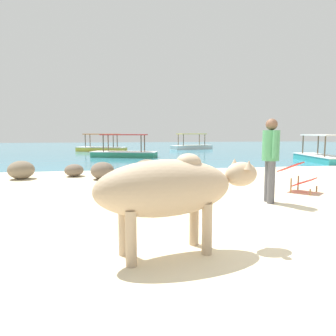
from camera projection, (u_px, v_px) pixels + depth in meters
name	position (u px, v px, depth m)	size (l,w,h in m)	color
sand_beach	(223.00, 226.00, 4.63)	(18.00, 14.00, 0.04)	beige
water_surface	(133.00, 149.00, 26.16)	(60.00, 36.00, 0.03)	teal
cow	(170.00, 189.00, 3.42)	(2.02, 0.89, 1.13)	tan
low_bench_table	(150.00, 180.00, 6.42)	(0.80, 0.52, 0.47)	olive
bottle	(150.00, 170.00, 6.36)	(0.07, 0.07, 0.30)	brown
deck_chair_near	(297.00, 175.00, 7.13)	(0.90, 0.93, 0.68)	olive
person_standing	(271.00, 154.00, 5.96)	(0.32, 0.50, 1.62)	#4C4C51
shore_rock_large	(21.00, 170.00, 9.10)	(0.75, 0.71, 0.53)	#756651
shore_rock_medium	(148.00, 169.00, 9.21)	(0.91, 0.72, 0.57)	#756651
shore_rock_small	(102.00, 170.00, 9.10)	(0.79, 0.66, 0.50)	#6B5B4C
shore_rock_flat	(74.00, 170.00, 9.65)	(0.60, 0.55, 0.38)	#6B5B4C
boat_green	(124.00, 152.00, 17.47)	(3.85, 2.31, 1.29)	#338E66
boat_yellow	(101.00, 148.00, 22.83)	(3.84, 2.44, 1.29)	gold
boat_white	(192.00, 146.00, 25.97)	(3.84, 2.39, 1.29)	white
boat_teal	(321.00, 156.00, 14.69)	(1.72, 3.81, 1.29)	teal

